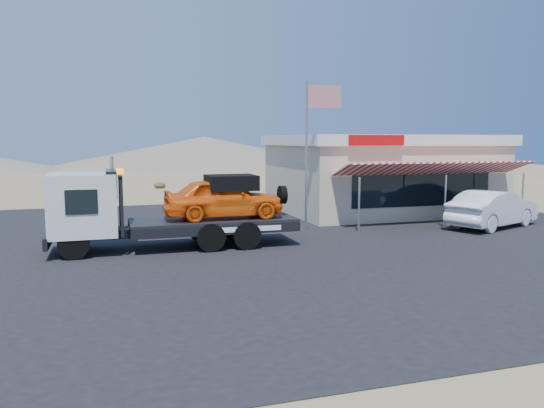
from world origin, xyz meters
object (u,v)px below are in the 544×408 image
object	(u,v)px
jerky_store	(379,173)
flagpole	(312,138)
white_sedan	(493,209)
tow_truck	(169,206)

from	to	relation	value
jerky_store	flagpole	bearing A→B (deg)	-141.21
jerky_store	flagpole	size ratio (longest dim) A/B	1.73
white_sedan	flagpole	distance (m)	8.24
tow_truck	white_sedan	xyz separation A→B (m)	(13.48, 0.30, -0.66)
flagpole	white_sedan	bearing A→B (deg)	-13.92
jerky_store	flagpole	xyz separation A→B (m)	(-5.57, -4.47, 1.77)
jerky_store	white_sedan	bearing A→B (deg)	-73.35
tow_truck	jerky_store	size ratio (longest dim) A/B	0.78
tow_truck	jerky_store	bearing A→B (deg)	29.77
tow_truck	flagpole	size ratio (longest dim) A/B	1.35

